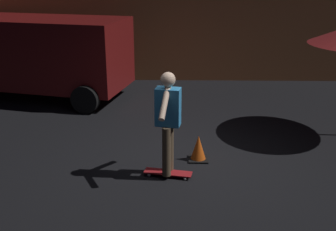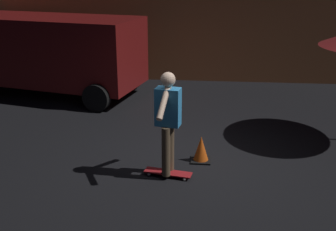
{
  "view_description": "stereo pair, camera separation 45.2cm",
  "coord_description": "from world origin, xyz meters",
  "px_view_note": "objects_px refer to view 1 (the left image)",
  "views": [
    {
      "loc": [
        -0.16,
        -6.42,
        3.22
      ],
      "look_at": [
        -0.28,
        -0.39,
        1.05
      ],
      "focal_mm": 44.18,
      "sensor_mm": 36.0,
      "label": 1
    },
    {
      "loc": [
        0.29,
        -6.39,
        3.22
      ],
      "look_at": [
        -0.28,
        -0.39,
        1.05
      ],
      "focal_mm": 44.18,
      "sensor_mm": 36.0,
      "label": 2
    }
  ],
  "objects_px": {
    "parked_van": "(37,52)",
    "traffic_cone": "(198,149)",
    "skater": "(168,116)",
    "skateboard_ridden": "(168,173)"
  },
  "relations": [
    {
      "from": "traffic_cone",
      "to": "skater",
      "type": "bearing_deg",
      "value": -130.65
    },
    {
      "from": "parked_van",
      "to": "traffic_cone",
      "type": "xyz_separation_m",
      "value": [
        3.98,
        -3.83,
        -0.95
      ]
    },
    {
      "from": "skater",
      "to": "parked_van",
      "type": "bearing_deg",
      "value": 127.96
    },
    {
      "from": "parked_van",
      "to": "traffic_cone",
      "type": "bearing_deg",
      "value": -43.86
    },
    {
      "from": "skateboard_ridden",
      "to": "skater",
      "type": "xyz_separation_m",
      "value": [
        0.0,
        0.0,
        0.98
      ]
    },
    {
      "from": "skater",
      "to": "skateboard_ridden",
      "type": "bearing_deg",
      "value": -135.0
    },
    {
      "from": "parked_van",
      "to": "skater",
      "type": "xyz_separation_m",
      "value": [
        3.46,
        -4.44,
        -0.12
      ]
    },
    {
      "from": "parked_van",
      "to": "skater",
      "type": "distance_m",
      "value": 5.63
    },
    {
      "from": "skater",
      "to": "traffic_cone",
      "type": "bearing_deg",
      "value": 49.35
    },
    {
      "from": "skater",
      "to": "traffic_cone",
      "type": "distance_m",
      "value": 1.15
    }
  ]
}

